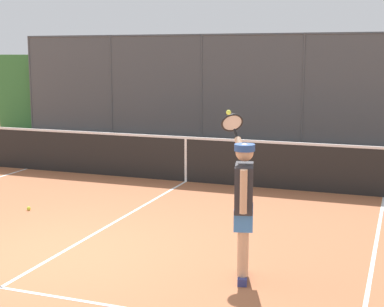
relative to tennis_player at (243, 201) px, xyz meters
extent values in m
plane|color=#A8603D|center=(2.55, 0.05, -0.96)|extent=(60.00, 60.00, 0.00)
cube|color=white|center=(2.55, 1.24, -0.96)|extent=(6.24, 0.05, 0.01)
cube|color=white|center=(2.55, -1.79, -0.96)|extent=(0.05, 6.07, 0.01)
cylinder|color=#474C51|center=(1.03, -10.19, 0.66)|extent=(0.07, 0.07, 3.25)
cylinder|color=#474C51|center=(4.07, -10.19, 0.66)|extent=(0.07, 0.07, 3.25)
cylinder|color=#474C51|center=(7.12, -10.19, 0.66)|extent=(0.07, 0.07, 3.25)
cylinder|color=#474C51|center=(10.17, -10.19, 0.66)|extent=(0.07, 0.07, 3.25)
cylinder|color=#474C51|center=(2.55, -10.19, 2.25)|extent=(15.23, 0.05, 0.05)
cube|color=#474C51|center=(2.55, -10.19, 0.66)|extent=(15.23, 0.02, 3.25)
cube|color=#387A3D|center=(2.55, -10.84, 0.36)|extent=(18.23, 0.90, 2.64)
cube|color=silver|center=(2.55, -10.01, -0.89)|extent=(16.23, 0.18, 0.15)
cube|color=black|center=(2.55, -4.83, -0.51)|extent=(10.18, 0.02, 0.91)
cube|color=white|center=(2.55, -4.83, -0.03)|extent=(10.18, 0.04, 0.05)
cube|color=white|center=(2.55, -4.83, -0.51)|extent=(0.05, 0.04, 0.91)
cube|color=navy|center=(-0.04, 0.14, -0.92)|extent=(0.17, 0.28, 0.09)
cylinder|color=tan|center=(-0.04, 0.14, -0.49)|extent=(0.13, 0.13, 0.76)
cube|color=navy|center=(0.02, -0.11, -0.92)|extent=(0.17, 0.28, 0.09)
cylinder|color=tan|center=(0.02, -0.11, -0.49)|extent=(0.13, 0.13, 0.76)
cube|color=#3D7AC6|center=(-0.01, 0.02, -0.19)|extent=(0.31, 0.44, 0.26)
cube|color=#2D2D33|center=(-0.01, 0.02, 0.16)|extent=(0.32, 0.50, 0.55)
cylinder|color=tan|center=(-0.08, 0.30, 0.18)|extent=(0.08, 0.08, 0.50)
cylinder|color=tan|center=(0.14, -0.40, 0.54)|extent=(0.27, 0.36, 0.29)
sphere|color=tan|center=(-0.01, 0.02, 0.58)|extent=(0.21, 0.21, 0.21)
cylinder|color=#284C93|center=(-0.01, 0.02, 0.64)|extent=(0.29, 0.29, 0.08)
cube|color=#284C93|center=(0.02, -0.09, 0.61)|extent=(0.22, 0.23, 0.02)
cylinder|color=black|center=(0.27, -0.60, 0.70)|extent=(0.12, 0.16, 0.13)
torus|color=black|center=(0.37, -0.76, 0.82)|extent=(0.35, 0.31, 0.26)
cylinder|color=silver|center=(0.37, -0.76, 0.82)|extent=(0.28, 0.25, 0.21)
sphere|color=#D6E042|center=(0.46, -0.91, 0.94)|extent=(0.07, 0.07, 0.07)
sphere|color=#CCDB33|center=(4.29, -1.73, -0.93)|extent=(0.07, 0.07, 0.07)
camera|label=1|loc=(-1.73, 6.49, 1.71)|focal=54.72mm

